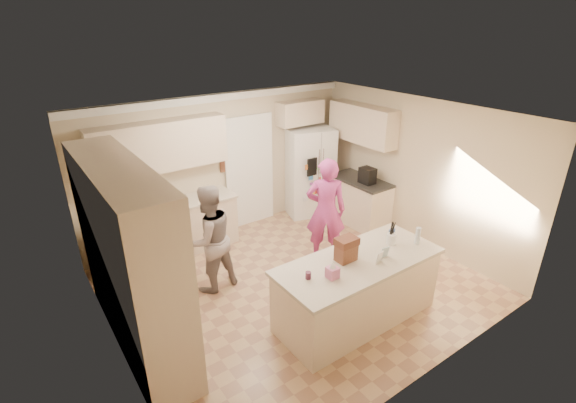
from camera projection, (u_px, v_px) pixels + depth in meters
floor at (296, 285)px, 6.46m from camera, size 5.20×4.60×0.02m
ceiling at (297, 116)px, 5.40m from camera, size 5.20×4.60×0.02m
wall_back at (222, 165)px, 7.66m from camera, size 5.20×0.02×2.60m
wall_front at (432, 286)px, 4.21m from camera, size 5.20×0.02×2.60m
wall_left at (105, 266)px, 4.55m from camera, size 0.02×4.60×2.60m
wall_right at (416, 172)px, 7.32m from camera, size 0.02×4.60×2.60m
crown_back at (219, 98)px, 7.12m from camera, size 5.20×0.08×0.12m
pantry_bank at (130, 259)px, 4.91m from camera, size 0.60×2.60×2.35m
back_base_cab at (173, 230)px, 7.16m from camera, size 2.20×0.60×0.88m
back_countertop at (170, 206)px, 6.97m from camera, size 2.24×0.63×0.04m
back_upper_cab at (160, 146)px, 6.66m from camera, size 2.20×0.35×0.80m
doorway_opening at (249, 173)px, 8.03m from camera, size 0.90×0.06×2.10m
doorway_casing at (250, 173)px, 8.00m from camera, size 1.02×0.03×2.22m
wall_frame_upper at (223, 152)px, 7.53m from camera, size 0.15×0.02×0.20m
wall_frame_lower at (224, 167)px, 7.64m from camera, size 0.15×0.02×0.20m
refrigerator at (309, 172)px, 8.51m from camera, size 1.06×0.92×1.80m
fridge_seam at (320, 177)px, 8.25m from camera, size 0.02×0.02×1.78m
fridge_dispenser at (312, 167)px, 8.02m from camera, size 0.22×0.03×0.35m
fridge_handle_l at (319, 170)px, 8.15m from camera, size 0.02×0.02×0.85m
fridge_handle_r at (323, 169)px, 8.20m from camera, size 0.02×0.02×0.85m
over_fridge_cab at (300, 112)px, 8.07m from camera, size 0.95×0.35×0.45m
right_base_cab at (359, 202)px, 8.25m from camera, size 0.60×1.20×0.88m
right_countertop at (361, 180)px, 8.05m from camera, size 0.63×1.24×0.04m
right_upper_cab at (362, 124)px, 7.85m from camera, size 0.35×1.50×0.70m
coffee_maker at (367, 176)px, 7.82m from camera, size 0.22×0.28×0.30m
island_base at (357, 291)px, 5.57m from camera, size 2.20×0.90×0.88m
island_top at (359, 261)px, 5.38m from camera, size 2.28×0.96×0.05m
utensil_crock at (391, 239)px, 5.72m from camera, size 0.13×0.13×0.15m
tissue_box at (332, 273)px, 4.98m from camera, size 0.13×0.13×0.14m
tissue_plume at (333, 265)px, 4.93m from camera, size 0.08×0.08×0.08m
dollhouse_body at (346, 253)px, 5.32m from camera, size 0.26×0.18×0.22m
dollhouse_roof at (347, 242)px, 5.26m from camera, size 0.28×0.20×0.10m
jam_jar at (308, 275)px, 4.97m from camera, size 0.07×0.07×0.09m
greeting_card_a at (380, 258)px, 5.27m from camera, size 0.12×0.06×0.16m
greeting_card_b at (385, 252)px, 5.39m from camera, size 0.12×0.05×0.16m
water_bottle at (418, 236)px, 5.72m from camera, size 0.07×0.07×0.24m
shaker_salt at (390, 233)px, 5.95m from camera, size 0.05×0.05×0.09m
shaker_pepper at (394, 231)px, 5.99m from camera, size 0.05×0.05×0.09m
teen_boy at (209, 239)px, 6.07m from camera, size 0.88×0.72×1.66m
teen_girl at (326, 211)px, 6.80m from camera, size 0.78×0.74×1.79m
fridge_magnets at (320, 177)px, 8.24m from camera, size 0.76×0.02×1.44m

